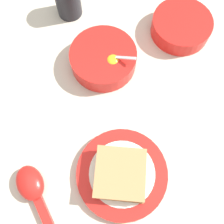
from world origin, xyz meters
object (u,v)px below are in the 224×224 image
(egg_bowl, at_px, (103,59))
(soup_spoon, at_px, (32,188))
(toast_sandwich, at_px, (121,174))
(congee_bowl, at_px, (181,26))
(toast_plate, at_px, (122,174))

(egg_bowl, bearing_deg, soup_spoon, -28.36)
(toast_sandwich, relative_size, congee_bowl, 0.77)
(toast_plate, height_order, soup_spoon, soup_spoon)
(soup_spoon, relative_size, congee_bowl, 1.02)
(toast_plate, distance_m, congee_bowl, 0.42)
(toast_plate, bearing_deg, egg_bowl, -173.94)
(toast_sandwich, height_order, congee_bowl, toast_sandwich)
(egg_bowl, distance_m, soup_spoon, 0.35)
(egg_bowl, height_order, soup_spoon, egg_bowl)
(egg_bowl, relative_size, toast_sandwich, 1.37)
(toast_sandwich, bearing_deg, congee_bowl, 154.19)
(congee_bowl, bearing_deg, toast_sandwich, -25.81)
(egg_bowl, height_order, congee_bowl, egg_bowl)
(egg_bowl, height_order, toast_plate, egg_bowl)
(toast_plate, relative_size, toast_sandwich, 1.65)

